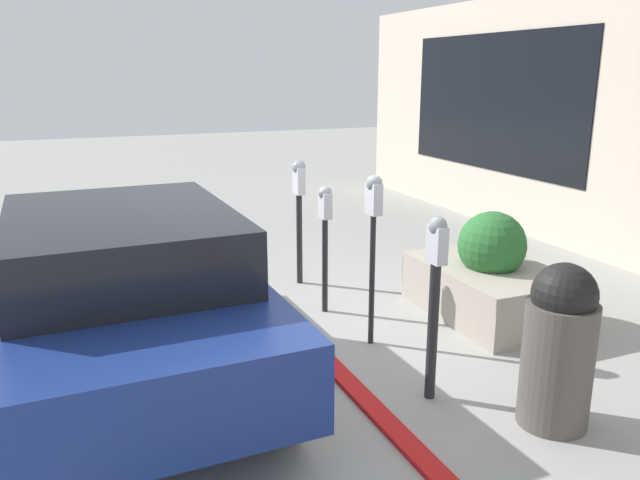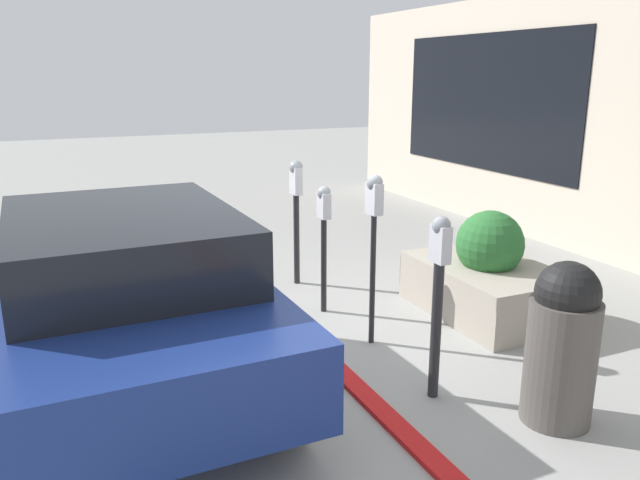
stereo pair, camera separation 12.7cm
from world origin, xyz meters
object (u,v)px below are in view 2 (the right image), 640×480
at_px(trash_bin, 562,343).
at_px(parking_meter_middle, 324,224).
at_px(parking_meter_second, 374,220).
at_px(parked_car_front, 126,290).
at_px(parking_meter_nearest, 438,285).
at_px(parking_meter_fourth, 296,199).
at_px(planter_box, 487,278).

bearing_deg(trash_bin, parking_meter_middle, 13.84).
relative_size(parking_meter_second, parking_meter_middle, 1.18).
distance_m(parking_meter_middle, parked_car_front, 2.14).
xyz_separation_m(parking_meter_second, parking_meter_middle, (0.88, 0.08, -0.22)).
xyz_separation_m(parking_meter_nearest, parking_meter_middle, (1.94, 0.04, 0.04)).
height_order(parking_meter_fourth, parked_car_front, parking_meter_fourth).
bearing_deg(parked_car_front, parking_meter_fourth, -53.46).
bearing_deg(parking_meter_nearest, parking_meter_second, -2.17).
distance_m(parking_meter_second, parked_car_front, 2.15).
relative_size(parking_meter_nearest, trash_bin, 1.20).
xyz_separation_m(parked_car_front, trash_bin, (-1.91, -2.65, -0.16)).
bearing_deg(planter_box, parking_meter_fourth, 40.03).
height_order(parking_meter_nearest, parking_meter_second, parking_meter_second).
height_order(parking_meter_second, planter_box, parking_meter_second).
relative_size(parking_meter_second, planter_box, 0.97).
distance_m(parking_meter_nearest, planter_box, 1.96).
distance_m(parking_meter_fourth, parked_car_front, 2.67).
bearing_deg(trash_bin, parking_meter_second, 18.23).
xyz_separation_m(parking_meter_second, trash_bin, (-1.70, -0.56, -0.57)).
distance_m(parking_meter_second, trash_bin, 1.87).
relative_size(parking_meter_second, trash_bin, 1.32).
xyz_separation_m(parking_meter_middle, parking_meter_fourth, (0.94, -0.08, 0.07)).
xyz_separation_m(parking_meter_second, planter_box, (0.15, -1.42, -0.78)).
bearing_deg(parking_meter_middle, trash_bin, -166.16).
bearing_deg(trash_bin, planter_box, -24.92).
height_order(parking_meter_second, parking_meter_middle, parking_meter_second).
xyz_separation_m(planter_box, trash_bin, (-1.85, 0.86, 0.21)).
xyz_separation_m(parking_meter_middle, trash_bin, (-2.58, -0.64, -0.34)).
bearing_deg(parking_meter_nearest, parking_meter_middle, 1.09).
bearing_deg(parking_meter_nearest, planter_box, -50.44).
height_order(parking_meter_fourth, planter_box, parking_meter_fourth).
distance_m(parking_meter_nearest, parking_meter_middle, 1.94).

